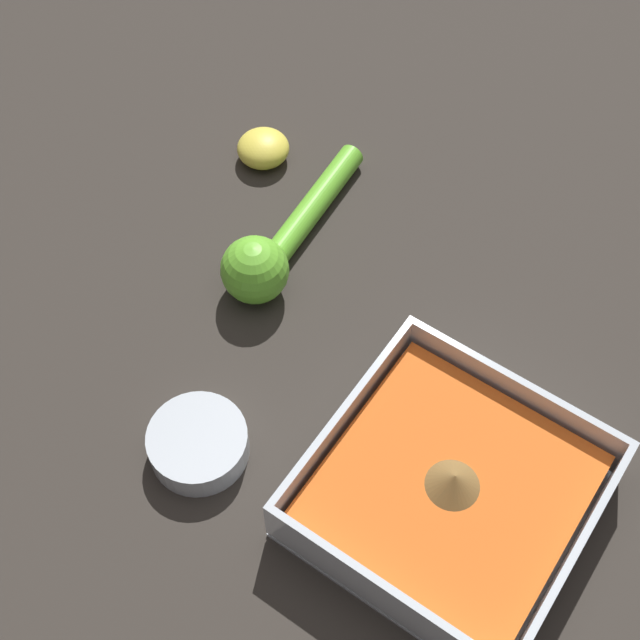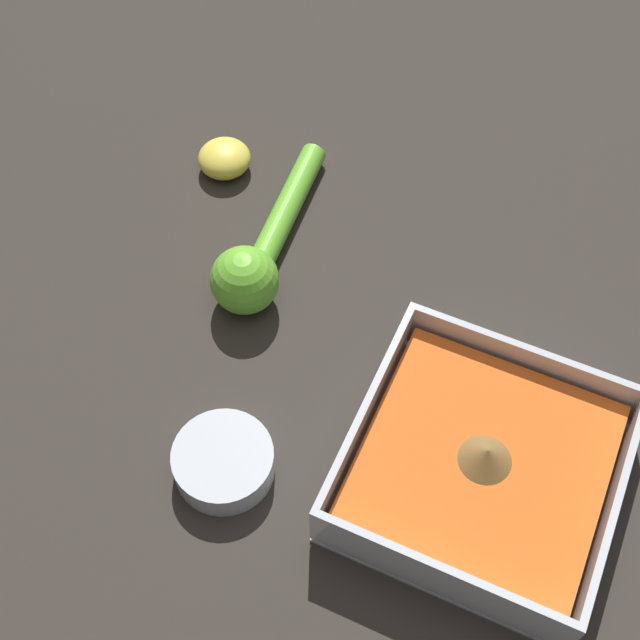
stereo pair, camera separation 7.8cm
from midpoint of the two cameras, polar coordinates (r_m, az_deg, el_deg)
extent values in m
plane|color=#332D28|center=(0.74, 5.66, -10.72)|extent=(4.00, 4.00, 0.00)
cube|color=silver|center=(0.74, 7.09, -10.26)|extent=(0.21, 0.21, 0.01)
cube|color=silver|center=(0.72, 15.04, -12.11)|extent=(0.21, 0.01, 0.05)
cube|color=silver|center=(0.73, -0.12, -6.42)|extent=(0.21, 0.01, 0.05)
cube|color=silver|center=(0.68, 4.30, -16.46)|extent=(0.01, 0.20, 0.05)
cube|color=silver|center=(0.76, 9.95, -2.95)|extent=(0.01, 0.20, 0.05)
cube|color=orange|center=(0.72, 7.26, -9.65)|extent=(0.19, 0.19, 0.03)
cone|color=brown|center=(0.70, 7.47, -8.84)|extent=(0.04, 0.04, 0.02)
cylinder|color=silver|center=(0.74, -9.23, -9.20)|extent=(0.08, 0.08, 0.03)
cylinder|color=brown|center=(0.74, -9.20, -9.27)|extent=(0.08, 0.08, 0.02)
sphere|color=#6BC633|center=(0.81, -7.61, 2.34)|extent=(0.06, 0.06, 0.06)
cylinder|color=#6BC633|center=(0.88, -4.63, 7.05)|extent=(0.16, 0.04, 0.03)
ellipsoid|color=#EFDB4C|center=(0.93, -8.57, 10.03)|extent=(0.05, 0.05, 0.03)
camera|label=1|loc=(0.04, 87.13, 4.35)|focal=50.00mm
camera|label=2|loc=(0.04, -92.87, -4.35)|focal=50.00mm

